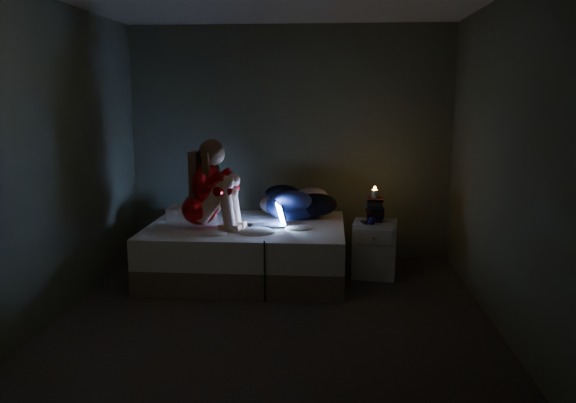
# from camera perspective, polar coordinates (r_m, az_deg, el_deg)

# --- Properties ---
(floor) EXTENTS (3.60, 3.80, 0.02)m
(floor) POSITION_cam_1_polar(r_m,az_deg,el_deg) (4.85, -1.52, -11.61)
(floor) COLOR black
(floor) RESTS_ON ground
(wall_back) EXTENTS (3.60, 0.02, 2.60)m
(wall_back) POSITION_cam_1_polar(r_m,az_deg,el_deg) (6.42, 0.17, 5.87)
(wall_back) COLOR #494B41
(wall_back) RESTS_ON ground
(wall_front) EXTENTS (3.60, 0.02, 2.60)m
(wall_front) POSITION_cam_1_polar(r_m,az_deg,el_deg) (2.66, -5.86, -0.74)
(wall_front) COLOR #494B41
(wall_front) RESTS_ON ground
(wall_left) EXTENTS (0.02, 3.80, 2.60)m
(wall_left) POSITION_cam_1_polar(r_m,az_deg,el_deg) (5.05, -22.55, 3.82)
(wall_left) COLOR #494B41
(wall_left) RESTS_ON ground
(wall_right) EXTENTS (0.02, 3.80, 2.60)m
(wall_right) POSITION_cam_1_polar(r_m,az_deg,el_deg) (4.70, 20.97, 3.49)
(wall_right) COLOR #494B41
(wall_right) RESTS_ON ground
(bed) EXTENTS (1.97, 1.47, 0.54)m
(bed) POSITION_cam_1_polar(r_m,az_deg,el_deg) (5.84, -4.13, -4.88)
(bed) COLOR beige
(bed) RESTS_ON ground
(pillow) EXTENTS (0.43, 0.31, 0.12)m
(pillow) POSITION_cam_1_polar(r_m,az_deg,el_deg) (6.11, -9.86, -1.12)
(pillow) COLOR silver
(pillow) RESTS_ON bed
(woman) EXTENTS (0.60, 0.44, 0.88)m
(woman) POSITION_cam_1_polar(r_m,az_deg,el_deg) (5.61, -8.93, 1.80)
(woman) COLOR #A60110
(woman) RESTS_ON bed
(laptop) EXTENTS (0.42, 0.36, 0.25)m
(laptop) POSITION_cam_1_polar(r_m,az_deg,el_deg) (5.63, -2.16, -1.31)
(laptop) COLOR black
(laptop) RESTS_ON bed
(clothes_pile) EXTENTS (0.74, 0.67, 0.37)m
(clothes_pile) POSITION_cam_1_polar(r_m,az_deg,el_deg) (6.04, 0.51, 0.07)
(clothes_pile) COLOR navy
(clothes_pile) RESTS_ON bed
(nightstand) EXTENTS (0.47, 0.43, 0.57)m
(nightstand) POSITION_cam_1_polar(r_m,az_deg,el_deg) (5.88, 8.69, -4.74)
(nightstand) COLOR silver
(nightstand) RESTS_ON ground
(book_stack) EXTENTS (0.19, 0.25, 0.23)m
(book_stack) POSITION_cam_1_polar(r_m,az_deg,el_deg) (5.83, 8.67, -0.85)
(book_stack) COLOR black
(book_stack) RESTS_ON nightstand
(candle) EXTENTS (0.07, 0.07, 0.08)m
(candle) POSITION_cam_1_polar(r_m,az_deg,el_deg) (5.80, 8.71, 0.63)
(candle) COLOR beige
(candle) RESTS_ON book_stack
(phone) EXTENTS (0.11, 0.16, 0.01)m
(phone) POSITION_cam_1_polar(r_m,az_deg,el_deg) (5.72, 7.92, -2.13)
(phone) COLOR black
(phone) RESTS_ON nightstand
(blue_orb) EXTENTS (0.08, 0.08, 0.08)m
(blue_orb) POSITION_cam_1_polar(r_m,az_deg,el_deg) (5.64, 8.66, -1.99)
(blue_orb) COLOR #190E5A
(blue_orb) RESTS_ON nightstand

